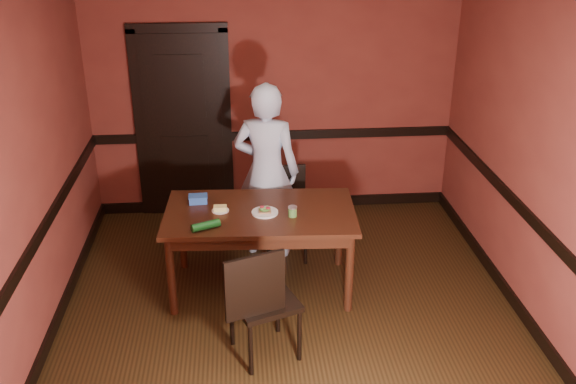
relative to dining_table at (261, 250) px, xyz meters
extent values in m
cube|color=black|center=(0.23, -0.54, -0.39)|extent=(4.00, 4.50, 0.01)
cube|color=maroon|center=(0.23, 1.71, 0.96)|extent=(4.00, 0.02, 2.70)
cube|color=maroon|center=(0.23, -2.79, 0.96)|extent=(4.00, 0.02, 2.70)
cube|color=maroon|center=(-1.77, -0.54, 0.96)|extent=(0.02, 4.50, 2.70)
cube|color=maroon|center=(2.23, -0.54, 0.96)|extent=(0.02, 4.50, 2.70)
cube|color=black|center=(0.23, 1.70, 0.51)|extent=(4.00, 0.03, 0.10)
cube|color=black|center=(-1.75, -0.54, 0.51)|extent=(0.03, 4.50, 0.10)
cube|color=black|center=(2.22, -0.54, 0.51)|extent=(0.03, 4.50, 0.10)
cube|color=black|center=(0.23, 1.70, -0.33)|extent=(4.00, 0.03, 0.12)
cube|color=black|center=(-1.75, -0.54, -0.33)|extent=(0.03, 4.50, 0.12)
cube|color=black|center=(2.22, -0.54, -0.33)|extent=(0.03, 4.50, 0.12)
cube|color=black|center=(-0.77, 1.67, 0.63)|extent=(0.85, 0.04, 2.05)
cube|color=black|center=(-1.24, 1.69, 0.63)|extent=(0.10, 0.06, 2.15)
cube|color=black|center=(-0.29, 1.69, 0.63)|extent=(0.10, 0.06, 2.15)
cube|color=black|center=(-0.77, 1.69, 1.71)|extent=(1.05, 0.06, 0.10)
cube|color=black|center=(0.00, 0.00, 0.00)|extent=(1.73, 1.03, 0.79)
imported|color=silver|center=(0.09, 0.67, 0.49)|extent=(0.73, 0.57, 1.77)
cylinder|color=white|center=(0.04, -0.05, 0.40)|extent=(0.23, 0.23, 0.01)
cube|color=#9C6F4C|center=(0.04, -0.05, 0.41)|extent=(0.11, 0.10, 0.02)
ellipsoid|color=#488831|center=(0.04, -0.05, 0.44)|extent=(0.10, 0.09, 0.02)
cylinder|color=#B71327|center=(0.02, -0.04, 0.45)|extent=(0.04, 0.04, 0.01)
cylinder|color=#B71327|center=(0.07, -0.06, 0.45)|extent=(0.04, 0.04, 0.01)
cylinder|color=#7DAB5B|center=(0.01, -0.07, 0.45)|extent=(0.03, 0.03, 0.01)
cylinder|color=#7DAB5B|center=(0.06, -0.03, 0.45)|extent=(0.03, 0.03, 0.01)
cylinder|color=#7DAB5B|center=(0.04, -0.05, 0.45)|extent=(0.03, 0.03, 0.01)
cylinder|color=#4E8239|center=(0.28, -0.13, 0.44)|extent=(0.08, 0.08, 0.08)
cylinder|color=#B8B7B4|center=(0.28, -0.13, 0.48)|extent=(0.08, 0.08, 0.01)
cylinder|color=white|center=(-0.35, 0.03, 0.40)|extent=(0.15, 0.15, 0.01)
cube|color=#ECDE7F|center=(-0.35, 0.03, 0.42)|extent=(0.12, 0.08, 0.04)
cube|color=#3260B8|center=(-0.55, 0.22, 0.43)|extent=(0.17, 0.12, 0.06)
cube|color=#3260B8|center=(-0.55, 0.22, 0.46)|extent=(0.18, 0.13, 0.01)
cylinder|color=#104415|center=(-0.47, -0.31, 0.43)|extent=(0.25, 0.16, 0.07)
camera|label=1|loc=(-0.17, -5.10, 2.89)|focal=40.00mm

